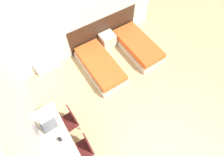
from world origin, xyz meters
TOP-DOWN VIEW (x-y plane):
  - ground_plane at (0.00, 0.00)m, footprint 20.00×20.00m
  - wall_back at (0.00, 3.88)m, footprint 5.35×0.05m
  - wall_left at (-2.20, 1.93)m, footprint 0.05×4.86m
  - headboard_panel at (0.79, 3.84)m, footprint 2.48×0.03m
  - bed_near_window at (0.05, 2.88)m, footprint 0.90×1.87m
  - bed_near_door at (1.53, 2.88)m, footprint 0.90×1.87m
  - nightstand at (0.79, 3.60)m, footprint 0.48×0.41m
  - radiator at (-1.29, 3.76)m, footprint 0.78×0.12m
  - desk at (-1.90, 1.33)m, footprint 0.54×1.86m
  - chair_near_laptop at (-1.51, 1.71)m, footprint 0.44×0.44m
  - chair_near_notebook at (-1.51, 0.95)m, footprint 0.44×0.44m
  - laptop at (-1.96, 1.73)m, footprint 0.33×0.24m
  - open_notebook at (-1.87, 0.99)m, footprint 0.30×0.23m
  - mug at (-1.85, 1.32)m, footprint 0.08×0.08m

SIDE VIEW (x-z plane):
  - ground_plane at x=0.00m, z-range 0.00..0.00m
  - bed_near_window at x=0.05m, z-range -0.01..0.40m
  - bed_near_door at x=1.53m, z-range -0.01..0.40m
  - nightstand at x=0.79m, z-range 0.00..0.51m
  - radiator at x=-1.29m, z-range 0.00..0.51m
  - headboard_panel at x=0.79m, z-range 0.00..1.01m
  - chair_near_laptop at x=-1.51m, z-range 0.05..0.98m
  - chair_near_notebook at x=-1.51m, z-range 0.05..0.98m
  - desk at x=-1.90m, z-range 0.21..0.97m
  - open_notebook at x=-1.87m, z-range 0.76..0.78m
  - mug at x=-1.85m, z-range 0.76..0.85m
  - laptop at x=-1.96m, z-range 0.66..1.00m
  - wall_back at x=0.00m, z-range 0.00..2.70m
  - wall_left at x=-2.20m, z-range 0.00..2.70m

